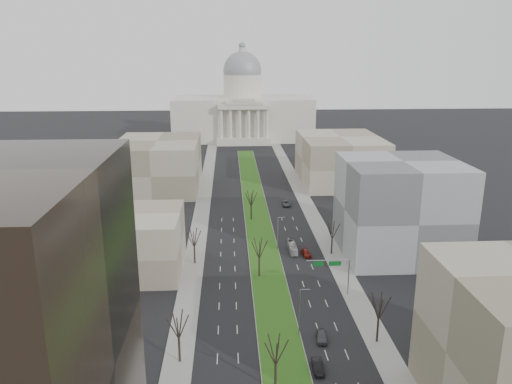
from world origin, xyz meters
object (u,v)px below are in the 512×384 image
object	(u,v)px
car_black	(318,366)
box_van	(292,247)
car_grey_near	(322,336)
car_red	(306,253)
car_grey_far	(286,203)

from	to	relation	value
car_black	box_van	xyz separation A→B (m)	(2.16, 49.87, 0.32)
car_grey_near	car_red	xyz separation A→B (m)	(3.07, 38.18, -0.10)
car_grey_near	box_van	size ratio (longest dim) A/B	0.58
car_red	box_van	size ratio (longest dim) A/B	0.59
car_grey_near	box_van	xyz separation A→B (m)	(-0.06, 41.18, 0.32)
car_black	car_grey_far	xyz separation A→B (m)	(5.22, 89.68, 0.01)
car_black	box_van	size ratio (longest dim) A/B	0.60
car_red	car_grey_far	distance (m)	42.82
car_black	car_grey_far	distance (m)	89.83
box_van	car_red	bearing A→B (deg)	-44.78
car_red	box_van	world-z (taller)	box_van
car_black	car_red	bearing A→B (deg)	84.87
car_grey_near	car_grey_far	xyz separation A→B (m)	(3.00, 81.00, 0.00)
car_grey_far	car_red	bearing A→B (deg)	-84.79
car_black	car_grey_near	bearing A→B (deg)	76.98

